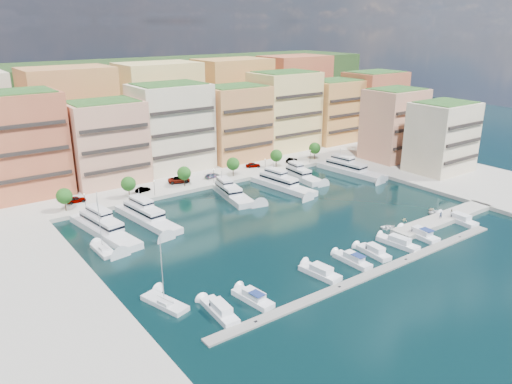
{
  "coord_description": "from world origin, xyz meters",
  "views": [
    {
      "loc": [
        -68.73,
        -83.35,
        43.99
      ],
      "look_at": [
        -3.59,
        6.2,
        6.0
      ],
      "focal_mm": 35.0,
      "sensor_mm": 36.0,
      "label": 1
    }
  ],
  "objects_px": {
    "cruiser_6": "(398,243)",
    "cruiser_4": "(353,260)",
    "person_0": "(441,215)",
    "sailboat_0": "(165,304)",
    "yacht_1": "(146,217)",
    "cruiser_3": "(320,273)",
    "tree_0": "(64,196)",
    "cruiser_7": "(420,235)",
    "car_1": "(143,190)",
    "yacht_3": "(232,193)",
    "yacht_4": "(281,184)",
    "car_3": "(212,175)",
    "cruiser_9": "(459,220)",
    "car_0": "(76,199)",
    "yacht_5": "(301,175)",
    "tree_4": "(276,156)",
    "lamppost_4": "(310,154)",
    "lamppost_2": "(214,173)",
    "sailboat_2": "(103,251)",
    "car_2": "(179,180)",
    "car_5": "(292,160)",
    "tree_2": "(184,173)",
    "yacht_6": "(349,169)",
    "car_4": "(253,165)",
    "cruiser_5": "(374,252)",
    "tree_1": "(128,184)",
    "person_1": "(451,213)",
    "lamppost_0": "(85,199)",
    "cruiser_0": "(220,311)",
    "tree_3": "(233,164)",
    "cruiser_1": "(253,298)",
    "lamppost_3": "(265,163)",
    "lamppost_1": "(154,185)",
    "tender_3": "(431,209)",
    "tender_2": "(437,212)",
    "tree_5": "(315,148)"
  },
  "relations": [
    {
      "from": "cruiser_6",
      "to": "cruiser_4",
      "type": "bearing_deg",
      "value": -179.96
    },
    {
      "from": "person_0",
      "to": "sailboat_0",
      "type": "bearing_deg",
      "value": 54.12
    },
    {
      "from": "yacht_1",
      "to": "cruiser_3",
      "type": "relative_size",
      "value": 2.71
    },
    {
      "from": "tree_0",
      "to": "cruiser_7",
      "type": "xyz_separation_m",
      "value": [
        57.69,
        -58.11,
        -4.17
      ]
    },
    {
      "from": "person_0",
      "to": "car_1",
      "type": "bearing_deg",
      "value": 7.89
    },
    {
      "from": "yacht_3",
      "to": "person_0",
      "type": "bearing_deg",
      "value": -55.76
    },
    {
      "from": "cruiser_4",
      "to": "person_0",
      "type": "xyz_separation_m",
      "value": [
        31.39,
        2.45,
        1.29
      ]
    },
    {
      "from": "yacht_4",
      "to": "car_3",
      "type": "distance_m",
      "value": 20.85
    },
    {
      "from": "cruiser_9",
      "to": "car_0",
      "type": "distance_m",
      "value": 92.66
    },
    {
      "from": "yacht_5",
      "to": "tree_4",
      "type": "bearing_deg",
      "value": 91.05
    },
    {
      "from": "lamppost_4",
      "to": "cruiser_7",
      "type": "distance_m",
      "value": 58.83
    },
    {
      "from": "cruiser_4",
      "to": "yacht_1",
      "type": "bearing_deg",
      "value": 118.22
    },
    {
      "from": "tree_0",
      "to": "lamppost_2",
      "type": "distance_m",
      "value": 40.08
    },
    {
      "from": "yacht_5",
      "to": "sailboat_2",
      "type": "height_order",
      "value": "sailboat_2"
    },
    {
      "from": "car_2",
      "to": "car_5",
      "type": "height_order",
      "value": "car_2"
    },
    {
      "from": "tree_2",
      "to": "yacht_5",
      "type": "bearing_deg",
      "value": -19.51
    },
    {
      "from": "lamppost_4",
      "to": "yacht_6",
      "type": "bearing_deg",
      "value": -71.0
    },
    {
      "from": "car_4",
      "to": "yacht_1",
      "type": "bearing_deg",
      "value": 137.88
    },
    {
      "from": "cruiser_5",
      "to": "car_1",
      "type": "xyz_separation_m",
      "value": [
        -22.3,
        60.29,
        1.13
      ]
    },
    {
      "from": "yacht_3",
      "to": "yacht_6",
      "type": "height_order",
      "value": "same"
    },
    {
      "from": "yacht_5",
      "to": "yacht_6",
      "type": "height_order",
      "value": "same"
    },
    {
      "from": "tree_1",
      "to": "car_2",
      "type": "relative_size",
      "value": 0.91
    },
    {
      "from": "person_1",
      "to": "lamppost_0",
      "type": "bearing_deg",
      "value": -75.11
    },
    {
      "from": "cruiser_0",
      "to": "cruiser_5",
      "type": "relative_size",
      "value": 1.17
    },
    {
      "from": "car_4",
      "to": "person_1",
      "type": "relative_size",
      "value": 2.83
    },
    {
      "from": "tree_3",
      "to": "car_4",
      "type": "relative_size",
      "value": 1.24
    },
    {
      "from": "cruiser_7",
      "to": "car_5",
      "type": "bearing_deg",
      "value": 76.9
    },
    {
      "from": "cruiser_9",
      "to": "car_2",
      "type": "relative_size",
      "value": 1.42
    },
    {
      "from": "lamppost_4",
      "to": "cruiser_1",
      "type": "distance_m",
      "value": 83.94
    },
    {
      "from": "yacht_1",
      "to": "sailboat_2",
      "type": "bearing_deg",
      "value": -143.21
    },
    {
      "from": "sailboat_2",
      "to": "lamppost_0",
      "type": "bearing_deg",
      "value": 79.91
    },
    {
      "from": "tree_3",
      "to": "cruiser_9",
      "type": "xyz_separation_m",
      "value": [
        24.15,
        -58.09,
        -4.2
      ]
    },
    {
      "from": "lamppost_3",
      "to": "car_2",
      "type": "distance_m",
      "value": 26.48
    },
    {
      "from": "lamppost_3",
      "to": "yacht_5",
      "type": "relative_size",
      "value": 0.27
    },
    {
      "from": "car_1",
      "to": "person_0",
      "type": "xyz_separation_m",
      "value": [
        47.63,
        -57.87,
        0.18
      ]
    },
    {
      "from": "tree_1",
      "to": "yacht_3",
      "type": "distance_m",
      "value": 26.58
    },
    {
      "from": "lamppost_1",
      "to": "yacht_5",
      "type": "distance_m",
      "value": 43.26
    },
    {
      "from": "person_1",
      "to": "car_3",
      "type": "bearing_deg",
      "value": -99.87
    },
    {
      "from": "tender_3",
      "to": "car_4",
      "type": "relative_size",
      "value": 0.37
    },
    {
      "from": "lamppost_4",
      "to": "cruiser_0",
      "type": "height_order",
      "value": "lamppost_4"
    },
    {
      "from": "lamppost_0",
      "to": "car_0",
      "type": "distance_m",
      "value": 7.01
    },
    {
      "from": "lamppost_1",
      "to": "cruiser_1",
      "type": "height_order",
      "value": "lamppost_1"
    },
    {
      "from": "lamppost_1",
      "to": "car_0",
      "type": "relative_size",
      "value": 0.87
    },
    {
      "from": "lamppost_0",
      "to": "lamppost_4",
      "type": "bearing_deg",
      "value": 0.0
    },
    {
      "from": "tree_1",
      "to": "car_2",
      "type": "xyz_separation_m",
      "value": [
        16.29,
        3.73,
        -2.88
      ]
    },
    {
      "from": "yacht_5",
      "to": "car_0",
      "type": "distance_m",
      "value": 62.5
    },
    {
      "from": "lamppost_0",
      "to": "tender_2",
      "type": "relative_size",
      "value": 1.0
    },
    {
      "from": "tree_5",
      "to": "cruiser_7",
      "type": "distance_m",
      "value": 62.39
    },
    {
      "from": "yacht_3",
      "to": "cruiser_0",
      "type": "bearing_deg",
      "value": -125.32
    },
    {
      "from": "cruiser_0",
      "to": "tree_1",
      "type": "bearing_deg",
      "value": 81.11
    }
  ]
}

